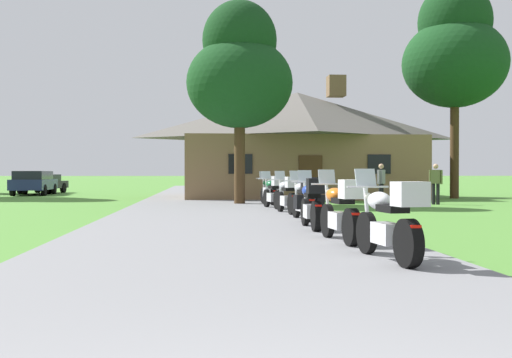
# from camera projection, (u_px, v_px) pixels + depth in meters

# --- Properties ---
(ground_plane) EXTENTS (500.00, 500.00, 0.00)m
(ground_plane) POSITION_uv_depth(u_px,v_px,m) (216.00, 209.00, 22.07)
(ground_plane) COLOR #4C8433
(asphalt_driveway) EXTENTS (6.40, 80.00, 0.06)m
(asphalt_driveway) POSITION_uv_depth(u_px,v_px,m) (217.00, 212.00, 20.08)
(asphalt_driveway) COLOR slate
(asphalt_driveway) RESTS_ON ground
(motorcycle_white_nearest_to_camera) EXTENTS (0.72, 2.08, 1.30)m
(motorcycle_white_nearest_to_camera) POSITION_uv_depth(u_px,v_px,m) (390.00, 221.00, 8.60)
(motorcycle_white_nearest_to_camera) COLOR black
(motorcycle_white_nearest_to_camera) RESTS_ON asphalt_driveway
(motorcycle_orange_second_in_row) EXTENTS (0.67, 2.08, 1.30)m
(motorcycle_orange_second_in_row) POSITION_uv_depth(u_px,v_px,m) (341.00, 211.00, 10.99)
(motorcycle_orange_second_in_row) COLOR black
(motorcycle_orange_second_in_row) RESTS_ON asphalt_driveway
(motorcycle_blue_third_in_row) EXTENTS (0.66, 2.08, 1.30)m
(motorcycle_blue_third_in_row) POSITION_uv_depth(u_px,v_px,m) (312.00, 204.00, 13.62)
(motorcycle_blue_third_in_row) COLOR black
(motorcycle_blue_third_in_row) RESTS_ON asphalt_driveway
(motorcycle_silver_fourth_in_row) EXTENTS (0.82, 2.08, 1.30)m
(motorcycle_silver_fourth_in_row) POSITION_uv_depth(u_px,v_px,m) (305.00, 199.00, 16.12)
(motorcycle_silver_fourth_in_row) COLOR black
(motorcycle_silver_fourth_in_row) RESTS_ON asphalt_driveway
(motorcycle_silver_fifth_in_row) EXTENTS (0.73, 2.08, 1.30)m
(motorcycle_silver_fifth_in_row) POSITION_uv_depth(u_px,v_px,m) (287.00, 195.00, 18.85)
(motorcycle_silver_fifth_in_row) COLOR black
(motorcycle_silver_fifth_in_row) RESTS_ON asphalt_driveway
(motorcycle_green_sixth_in_row) EXTENTS (0.80, 2.07, 1.30)m
(motorcycle_green_sixth_in_row) POSITION_uv_depth(u_px,v_px,m) (273.00, 192.00, 21.53)
(motorcycle_green_sixth_in_row) COLOR black
(motorcycle_green_sixth_in_row) RESTS_ON asphalt_driveway
(motorcycle_green_farthest_in_row) EXTENTS (0.94, 2.07, 1.30)m
(motorcycle_green_farthest_in_row) POSITION_uv_depth(u_px,v_px,m) (270.00, 191.00, 24.08)
(motorcycle_green_farthest_in_row) COLOR black
(motorcycle_green_farthest_in_row) RESTS_ON asphalt_driveway
(stone_lodge) EXTENTS (12.26, 8.60, 6.43)m
(stone_lodge) POSITION_uv_depth(u_px,v_px,m) (297.00, 143.00, 32.71)
(stone_lodge) COLOR brown
(stone_lodge) RESTS_ON ground
(bystander_olive_shirt_near_lodge) EXTENTS (0.48, 0.38, 1.67)m
(bystander_olive_shirt_near_lodge) POSITION_uv_depth(u_px,v_px,m) (436.00, 182.00, 25.32)
(bystander_olive_shirt_near_lodge) COLOR black
(bystander_olive_shirt_near_lodge) RESTS_ON ground
(bystander_gray_shirt_beside_signpost) EXTENTS (0.39, 0.46, 1.67)m
(bystander_gray_shirt_beside_signpost) POSITION_uv_depth(u_px,v_px,m) (381.00, 182.00, 25.09)
(bystander_gray_shirt_beside_signpost) COLOR black
(bystander_gray_shirt_beside_signpost) RESTS_ON ground
(tree_by_lodge_front) EXTENTS (4.28, 4.28, 8.23)m
(tree_by_lodge_front) POSITION_uv_depth(u_px,v_px,m) (240.00, 71.00, 24.97)
(tree_by_lodge_front) COLOR #422D19
(tree_by_lodge_front) RESTS_ON ground
(tree_right_of_lodge) EXTENTS (5.26, 5.26, 10.91)m
(tree_right_of_lodge) POSITION_uv_depth(u_px,v_px,m) (455.00, 51.00, 31.38)
(tree_right_of_lodge) COLOR #422D19
(tree_right_of_lodge) RESTS_ON ground
(parked_navy_suv_far_left) EXTENTS (2.06, 4.67, 1.40)m
(parked_navy_suv_far_left) POSITION_uv_depth(u_px,v_px,m) (34.00, 182.00, 36.22)
(parked_navy_suv_far_left) COLOR navy
(parked_navy_suv_far_left) RESTS_ON ground
(parked_black_sedan_far_left) EXTENTS (2.37, 4.40, 1.20)m
(parked_black_sedan_far_left) POSITION_uv_depth(u_px,v_px,m) (43.00, 183.00, 39.06)
(parked_black_sedan_far_left) COLOR black
(parked_black_sedan_far_left) RESTS_ON ground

